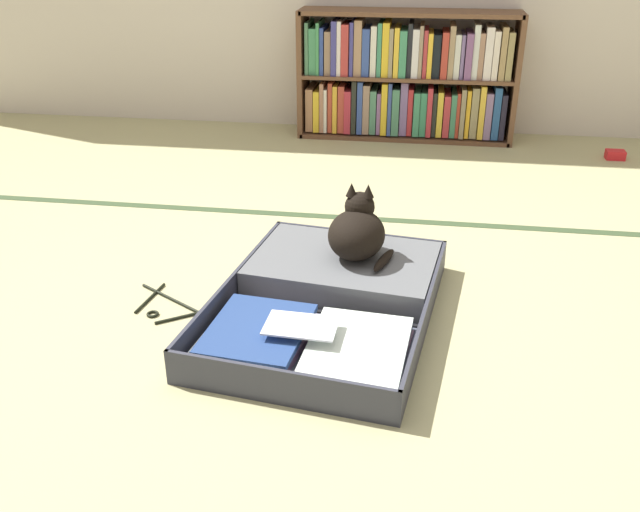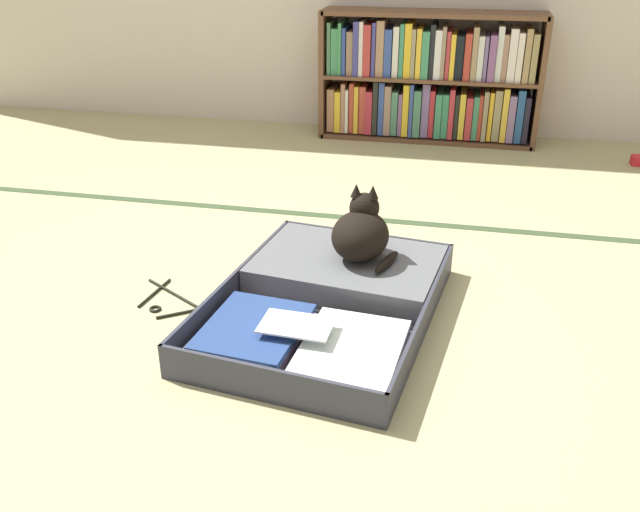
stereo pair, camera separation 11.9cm
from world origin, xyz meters
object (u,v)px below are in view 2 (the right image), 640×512
(bookshelf, at_px, (428,80))
(black_cat, at_px, (362,233))
(open_suitcase, at_px, (332,296))
(clothes_hanger, at_px, (172,301))

(bookshelf, distance_m, black_cat, 1.94)
(open_suitcase, bearing_deg, clothes_hanger, -171.90)
(black_cat, bearing_deg, bookshelf, 87.44)
(bookshelf, relative_size, open_suitcase, 1.24)
(open_suitcase, bearing_deg, bookshelf, 85.89)
(bookshelf, bearing_deg, open_suitcase, -94.11)
(open_suitcase, xyz_separation_m, clothes_hanger, (-0.55, -0.08, -0.04))
(open_suitcase, relative_size, black_cat, 3.86)
(black_cat, distance_m, clothes_hanger, 0.70)
(open_suitcase, distance_m, black_cat, 0.26)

